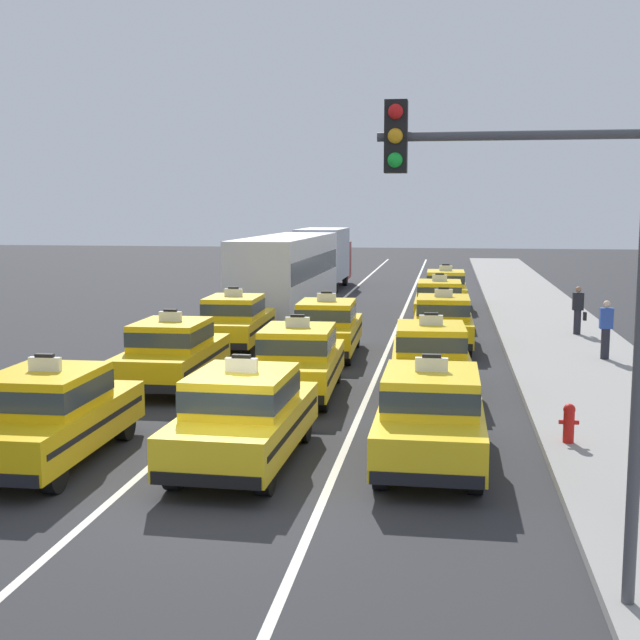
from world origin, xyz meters
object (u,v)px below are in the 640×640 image
object	(u,v)px
taxi_right_second	(430,357)
pedestrian_near_crosswalk	(606,329)
taxi_center_third	(327,327)
taxi_right_fifth	(445,288)
taxi_center_second	(298,359)
taxi_left_third	(235,321)
taxi_right_nearest	(431,415)
taxi_center_nearest	(244,415)
taxi_left_second	(173,352)
taxi_right_third	(443,321)
taxi_left_nearest	(50,414)
bus_left_fourth	(287,270)
traffic_light_pole	(549,268)
pedestrian_mid_block	(578,310)
box_truck_left_fifth	(324,256)
taxi_right_fourth	(439,301)
fire_hydrant	(569,421)

from	to	relation	value
taxi_right_second	pedestrian_near_crosswalk	distance (m)	6.61
taxi_center_third	taxi_right_fifth	size ratio (longest dim) A/B	1.01
taxi_center_second	pedestrian_near_crosswalk	size ratio (longest dim) A/B	2.76
taxi_left_third	taxi_center_second	bearing A→B (deg)	-63.68
taxi_right_nearest	taxi_right_second	bearing A→B (deg)	91.32
taxi_center_nearest	pedestrian_near_crosswalk	world-z (taller)	taxi_center_nearest
taxi_center_second	taxi_center_third	world-z (taller)	same
taxi_center_second	pedestrian_near_crosswalk	distance (m)	9.54
taxi_left_second	taxi_center_nearest	bearing A→B (deg)	-61.40
taxi_left_second	pedestrian_near_crosswalk	distance (m)	12.17
taxi_left_second	taxi_right_nearest	bearing A→B (deg)	-40.24
taxi_right_third	pedestrian_near_crosswalk	distance (m)	5.01
taxi_center_second	taxi_center_third	bearing A→B (deg)	91.08
taxi_left_nearest	taxi_left_second	size ratio (longest dim) A/B	1.00
bus_left_fourth	taxi_center_third	xyz separation A→B (m)	(3.11, -10.02, -0.94)
taxi_center_second	traffic_light_pole	bearing A→B (deg)	-66.15
pedestrian_mid_block	traffic_light_pole	bearing A→B (deg)	-99.32
taxi_right_fifth	pedestrian_near_crosswalk	size ratio (longest dim) A/B	2.73
taxi_center_second	pedestrian_near_crosswalk	world-z (taller)	taxi_center_second
taxi_left_second	bus_left_fourth	distance (m)	15.01
bus_left_fourth	pedestrian_near_crosswalk	world-z (taller)	bus_left_fourth
box_truck_left_fifth	taxi_right_second	size ratio (longest dim) A/B	1.51
taxi_right_fourth	fire_hydrant	xyz separation A→B (m)	(2.56, -16.65, -0.33)
taxi_center_nearest	taxi_left_second	bearing A→B (deg)	118.60
taxi_left_nearest	taxi_right_third	xyz separation A→B (m)	(6.69, 13.20, 0.00)
taxi_left_second	pedestrian_near_crosswalk	xyz separation A→B (m)	(11.19, 4.76, 0.12)
taxi_right_nearest	pedestrian_near_crosswalk	distance (m)	11.28
pedestrian_near_crosswalk	fire_hydrant	size ratio (longest dim) A/B	2.29
pedestrian_near_crosswalk	taxi_center_third	bearing A→B (deg)	178.65
taxi_center_second	traffic_light_pole	xyz separation A→B (m)	(4.52, -10.22, 2.94)
taxi_center_third	pedestrian_mid_block	xyz separation A→B (m)	(7.95, 4.58, 0.09)
taxi_left_second	taxi_right_third	world-z (taller)	same
taxi_right_third	box_truck_left_fifth	bearing A→B (deg)	108.84
box_truck_left_fifth	taxi_right_nearest	distance (m)	32.22
taxi_center_third	fire_hydrant	world-z (taller)	taxi_center_third
taxi_left_nearest	taxi_center_second	size ratio (longest dim) A/B	0.99
pedestrian_mid_block	fire_hydrant	world-z (taller)	pedestrian_mid_block
box_truck_left_fifth	taxi_right_third	world-z (taller)	box_truck_left_fifth
taxi_left_second	taxi_right_second	xyz separation A→B (m)	(6.35, 0.28, 0.00)
taxi_right_second	pedestrian_near_crosswalk	xyz separation A→B (m)	(4.85, 4.49, 0.12)
taxi_right_nearest	pedestrian_mid_block	bearing A→B (deg)	72.83
box_truck_left_fifth	taxi_right_fourth	size ratio (longest dim) A/B	1.52
bus_left_fourth	taxi_right_nearest	bearing A→B (deg)	-72.58
taxi_right_second	box_truck_left_fifth	bearing A→B (deg)	103.78
bus_left_fourth	taxi_right_third	bearing A→B (deg)	-51.44
bus_left_fourth	traffic_light_pole	size ratio (longest dim) A/B	2.01
traffic_light_pole	taxi_right_nearest	bearing A→B (deg)	103.87
taxi_right_fifth	fire_hydrant	xyz separation A→B (m)	(2.35, -21.90, -0.33)
taxi_left_nearest	taxi_right_second	size ratio (longest dim) A/B	0.99
taxi_right_second	traffic_light_pole	world-z (taller)	traffic_light_pole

